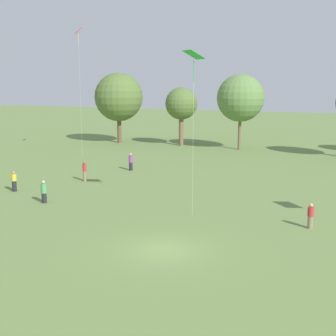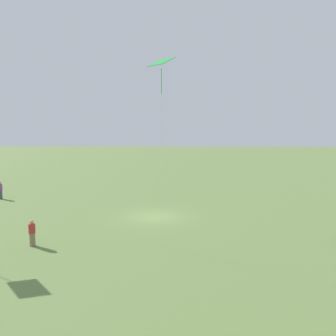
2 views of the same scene
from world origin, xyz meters
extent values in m
plane|color=olive|center=(0.00, 0.00, 0.00)|extent=(240.00, 240.00, 0.00)
cylinder|color=#4C4C51|center=(16.25, -5.96, 0.44)|extent=(0.49, 0.49, 0.87)
cylinder|color=purple|center=(16.25, -5.96, 1.20)|extent=(0.58, 0.58, 0.66)
sphere|color=#A87A56|center=(16.25, -5.96, 1.65)|extent=(0.24, 0.24, 0.24)
cylinder|color=#847056|center=(6.70, 7.13, 0.40)|extent=(0.34, 0.34, 0.79)
cylinder|color=#B72D2D|center=(6.70, 7.13, 1.07)|extent=(0.40, 0.40, 0.57)
sphere|color=tan|center=(6.70, 7.13, 1.48)|extent=(0.24, 0.24, 0.24)
cube|color=green|center=(-1.05, 7.00, 10.65)|extent=(1.64, 1.62, 0.55)
cylinder|color=green|center=(-1.05, 7.00, 9.60)|extent=(0.04, 0.04, 1.37)
cylinder|color=silver|center=(-1.05, 7.00, 5.32)|extent=(0.01, 0.01, 10.65)
camera|label=1|loc=(9.92, -21.82, 8.95)|focal=50.00mm
camera|label=2|loc=(-2.42, 25.59, 6.84)|focal=35.00mm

